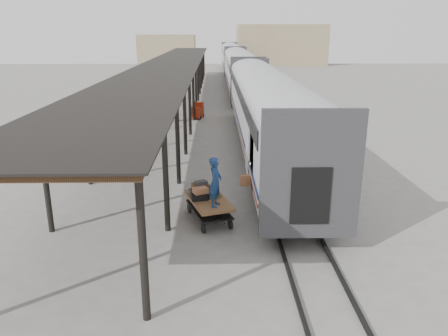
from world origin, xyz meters
TOP-DOWN VIEW (x-y plane):
  - ground at (0.00, 0.00)m, footprint 160.00×160.00m
  - train at (3.19, 33.79)m, footprint 3.45×76.01m
  - canopy at (-3.40, 24.00)m, footprint 4.90×64.30m
  - rails at (3.20, 34.00)m, footprint 1.54×150.00m
  - building_far at (14.00, 78.00)m, footprint 18.00×10.00m
  - building_left at (-10.00, 82.00)m, footprint 12.00×8.00m
  - baggage_cart at (0.10, -1.19)m, footprint 1.94×2.67m
  - suitcase_stack at (-0.13, -0.90)m, footprint 1.24×1.27m
  - luggage_tug at (-1.12, 18.86)m, footprint 1.12×1.55m
  - porter at (0.35, -1.84)m, footprint 0.58×0.74m
  - pedestrian at (-3.58, 16.90)m, footprint 1.19×0.71m

SIDE VIEW (x-z plane):
  - ground at x=0.00m, z-range 0.00..0.00m
  - rails at x=3.20m, z-range 0.00..0.12m
  - luggage_tug at x=-1.12m, z-range -0.05..1.20m
  - baggage_cart at x=0.10m, z-range 0.22..1.08m
  - pedestrian at x=-3.58m, z-range 0.00..1.91m
  - suitcase_stack at x=-0.13m, z-range 0.78..1.35m
  - porter at x=0.35m, z-range 0.86..2.64m
  - train at x=3.19m, z-range 0.69..4.70m
  - building_left at x=-10.00m, z-range 0.00..6.00m
  - building_far at x=14.00m, z-range 0.00..8.00m
  - canopy at x=-3.40m, z-range 1.93..6.08m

